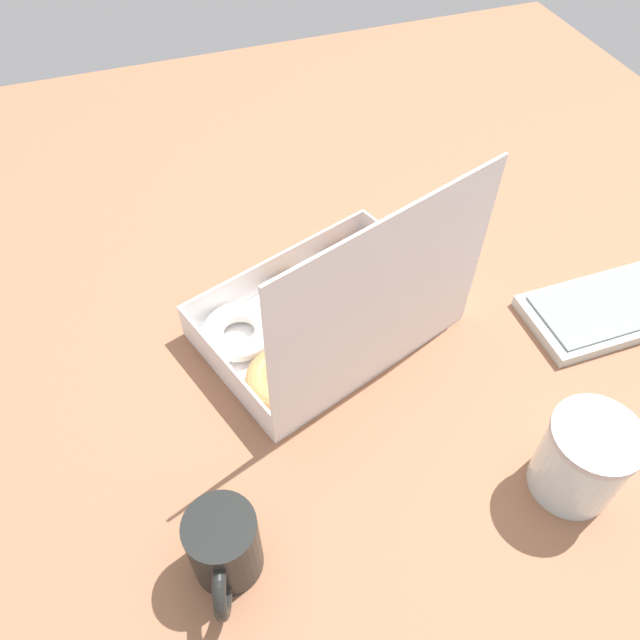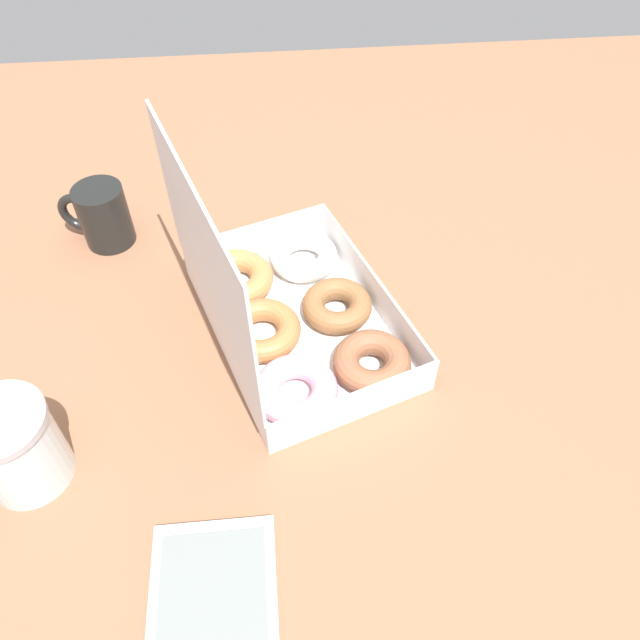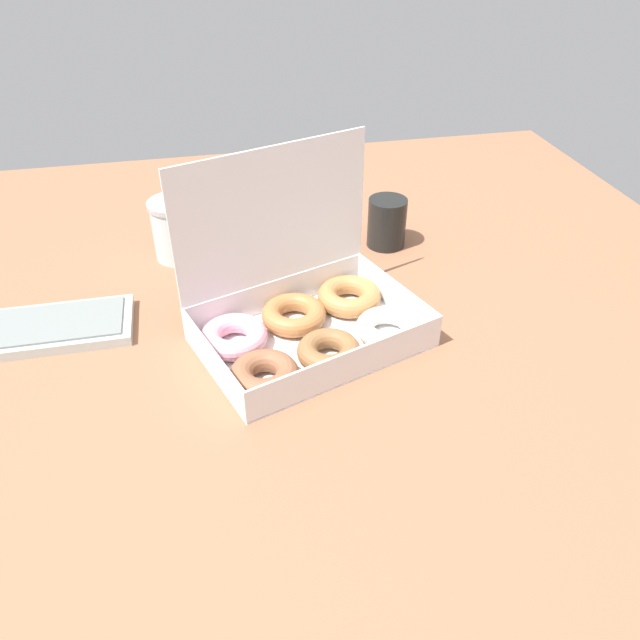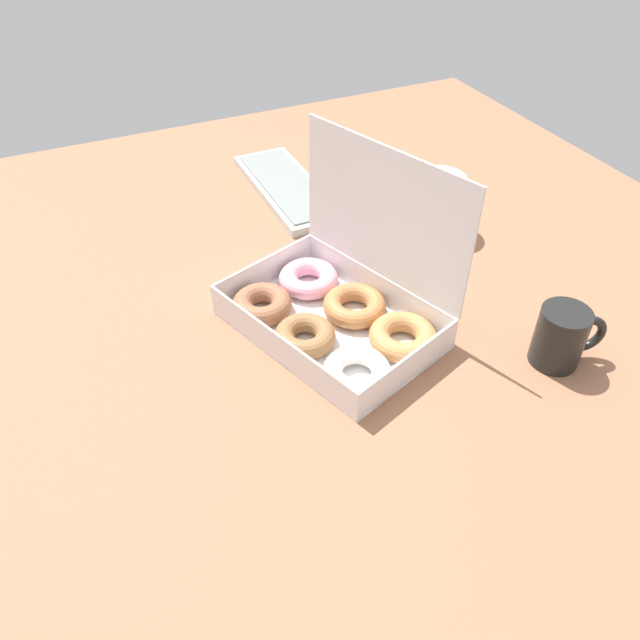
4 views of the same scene
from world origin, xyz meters
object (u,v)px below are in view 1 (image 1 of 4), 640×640
Objects in this scene: donut_box at (331,316)px; glass_jar at (583,459)px; coffee_mug at (224,548)px; keyboard at (640,300)px.

glass_jar is (-19.58, 32.64, 2.47)cm from donut_box.
donut_box is 3.52× the size of coffee_mug.
donut_box is 48.34cm from keyboard.
keyboard is (-47.12, 10.47, -2.51)cm from donut_box.
donut_box reaches higher than keyboard.
glass_jar reaches higher than coffee_mug.
donut_box is 3.43× the size of glass_jar.
keyboard is 72.26cm from coffee_mug.
donut_box is 36.66cm from coffee_mug.
coffee_mug is (69.78, 18.30, 4.16)cm from keyboard.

